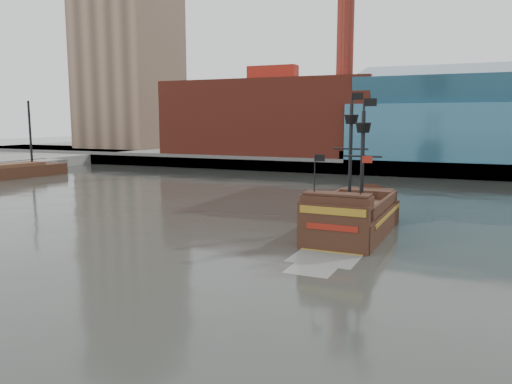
% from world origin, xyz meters
% --- Properties ---
extents(ground, '(400.00, 400.00, 0.00)m').
position_xyz_m(ground, '(0.00, 0.00, 0.00)').
color(ground, '#252722').
rests_on(ground, ground).
extents(promenade_far, '(220.00, 60.00, 2.00)m').
position_xyz_m(promenade_far, '(0.00, 92.00, 1.00)').
color(promenade_far, slate).
rests_on(promenade_far, ground).
extents(seawall, '(220.00, 1.00, 2.60)m').
position_xyz_m(seawall, '(0.00, 62.50, 1.30)').
color(seawall, '#4C4C49').
rests_on(seawall, ground).
extents(skyline, '(149.00, 45.00, 62.00)m').
position_xyz_m(skyline, '(5.21, 84.56, 24.55)').
color(skyline, '#7D614B').
rests_on(skyline, promenade_far).
extents(pirate_ship, '(5.65, 16.70, 12.40)m').
position_xyz_m(pirate_ship, '(6.30, 17.43, 1.12)').
color(pirate_ship, black).
rests_on(pirate_ship, ground).
extents(docked_vessel, '(7.09, 21.21, 14.15)m').
position_xyz_m(docked_vessel, '(-53.31, 34.38, 0.90)').
color(docked_vessel, black).
rests_on(docked_vessel, ground).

